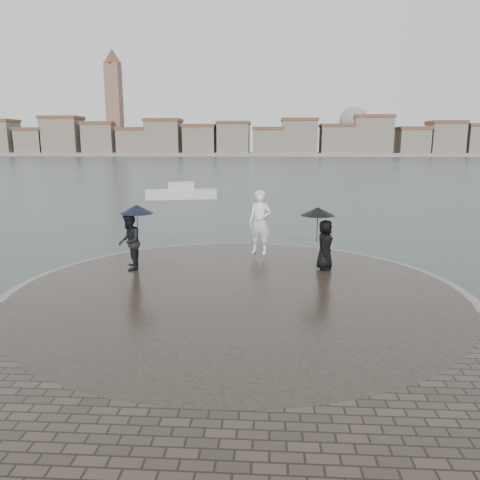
{
  "coord_description": "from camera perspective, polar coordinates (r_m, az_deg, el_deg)",
  "views": [
    {
      "loc": [
        0.85,
        -8.68,
        4.23
      ],
      "look_at": [
        0.0,
        4.8,
        1.45
      ],
      "focal_mm": 35.0,
      "sensor_mm": 36.0,
      "label": 1
    }
  ],
  "objects": [
    {
      "name": "boats",
      "position": [
        41.98,
        15.38,
        5.95
      ],
      "size": [
        34.77,
        13.4,
        1.5
      ],
      "color": "beige",
      "rests_on": "ground"
    },
    {
      "name": "quay_tip",
      "position": [
        12.86,
        -0.37,
        -6.72
      ],
      "size": [
        11.9,
        11.9,
        0.36
      ],
      "primitive_type": "cylinder",
      "color": "#2D261E",
      "rests_on": "ground"
    },
    {
      "name": "far_skyline",
      "position": [
        169.54,
        1.2,
        12.09
      ],
      "size": [
        260.0,
        20.0,
        37.0
      ],
      "color": "gray",
      "rests_on": "ground"
    },
    {
      "name": "ground",
      "position": [
        9.69,
        -1.83,
        -14.25
      ],
      "size": [
        400.0,
        400.0,
        0.0
      ],
      "primitive_type": "plane",
      "color": "#2B3835",
      "rests_on": "ground"
    },
    {
      "name": "statue",
      "position": [
        16.64,
        2.43,
        2.18
      ],
      "size": [
        0.97,
        0.79,
        2.28
      ],
      "primitive_type": "imported",
      "rotation": [
        0.0,
        0.0,
        -0.34
      ],
      "color": "white",
      "rests_on": "quay_tip"
    },
    {
      "name": "kerb_ring",
      "position": [
        12.87,
        -0.36,
        -6.81
      ],
      "size": [
        12.5,
        12.5,
        0.32
      ],
      "primitive_type": "cylinder",
      "color": "gray",
      "rests_on": "ground"
    },
    {
      "name": "visitor_left",
      "position": [
        14.89,
        -13.15,
        0.68
      ],
      "size": [
        1.19,
        1.12,
        2.04
      ],
      "color": "black",
      "rests_on": "quay_tip"
    },
    {
      "name": "visitor_right",
      "position": [
        14.77,
        10.02,
        0.81
      ],
      "size": [
        1.15,
        1.1,
        1.95
      ],
      "color": "black",
      "rests_on": "quay_tip"
    }
  ]
}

